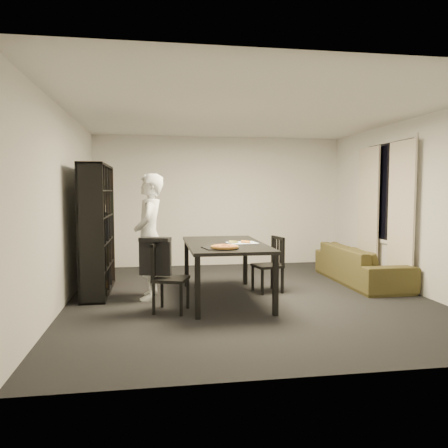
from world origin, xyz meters
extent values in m
cube|color=black|center=(0.00, 0.00, 0.00)|extent=(5.00, 5.50, 0.01)
cube|color=white|center=(0.00, 0.00, 2.60)|extent=(5.00, 5.50, 0.01)
cube|color=white|center=(0.00, 2.75, 1.30)|extent=(5.00, 0.01, 2.60)
cube|color=white|center=(0.00, -2.75, 1.30)|extent=(5.00, 0.01, 2.60)
cube|color=white|center=(-2.50, 0.00, 1.30)|extent=(0.01, 5.50, 2.60)
cube|color=white|center=(2.50, 0.00, 1.30)|extent=(0.01, 5.50, 2.60)
cube|color=black|center=(2.48, 0.60, 1.50)|extent=(0.02, 1.40, 1.60)
cube|color=white|center=(2.48, 0.60, 1.50)|extent=(0.03, 1.52, 1.72)
cube|color=beige|center=(2.40, 0.08, 1.15)|extent=(0.03, 0.70, 2.25)
cube|color=beige|center=(2.40, 1.12, 1.15)|extent=(0.03, 0.70, 2.25)
cube|color=black|center=(-2.16, 0.60, 0.95)|extent=(0.35, 1.50, 1.90)
cube|color=black|center=(-0.35, -0.10, 0.77)|extent=(1.06, 1.90, 0.04)
cube|color=black|center=(-0.82, -1.00, 0.37)|extent=(0.06, 0.06, 0.75)
cube|color=black|center=(0.13, -1.00, 0.37)|extent=(0.06, 0.06, 0.75)
cube|color=black|center=(-0.82, 0.80, 0.37)|extent=(0.06, 0.06, 0.75)
cube|color=black|center=(0.13, 0.80, 0.37)|extent=(0.06, 0.06, 0.75)
cube|color=black|center=(-1.12, -0.62, 0.41)|extent=(0.51, 0.51, 0.04)
cube|color=black|center=(-1.29, -0.56, 0.65)|extent=(0.16, 0.40, 0.43)
cube|color=black|center=(-1.29, -0.56, 0.84)|extent=(0.15, 0.37, 0.05)
cube|color=black|center=(-1.01, -0.84, 0.20)|extent=(0.04, 0.04, 0.39)
cube|color=black|center=(-0.90, -0.51, 0.20)|extent=(0.04, 0.04, 0.39)
cube|color=black|center=(-1.34, -0.73, 0.20)|extent=(0.04, 0.04, 0.39)
cube|color=black|center=(-1.23, -0.40, 0.20)|extent=(0.04, 0.04, 0.39)
cube|color=black|center=(0.35, 0.24, 0.39)|extent=(0.46, 0.46, 0.04)
cube|color=black|center=(0.52, 0.28, 0.62)|extent=(0.12, 0.38, 0.41)
cube|color=black|center=(0.52, 0.28, 0.81)|extent=(0.10, 0.36, 0.05)
cube|color=black|center=(0.15, 0.37, 0.19)|extent=(0.04, 0.04, 0.38)
cube|color=black|center=(0.22, 0.04, 0.19)|extent=(0.04, 0.04, 0.38)
cube|color=black|center=(0.48, 0.44, 0.19)|extent=(0.04, 0.04, 0.38)
cube|color=black|center=(0.55, 0.11, 0.19)|extent=(0.04, 0.04, 0.38)
cube|color=black|center=(-1.31, -0.56, 0.67)|extent=(0.41, 0.20, 0.43)
cube|color=black|center=(-1.31, -0.56, 0.91)|extent=(0.42, 0.28, 0.05)
imported|color=white|center=(-1.39, 0.11, 0.88)|extent=(0.48, 0.68, 1.76)
cube|color=black|center=(-0.51, -0.63, 0.80)|extent=(0.45, 0.39, 0.01)
cylinder|color=#AE7532|center=(-0.45, -0.69, 0.82)|extent=(0.35, 0.35, 0.02)
cylinder|color=#C57333|center=(-0.45, -0.69, 0.83)|extent=(0.31, 0.31, 0.01)
cube|color=white|center=(-0.12, -0.16, 0.80)|extent=(0.43, 0.35, 0.01)
imported|color=#3E3919|center=(2.05, 0.64, 0.30)|extent=(0.81, 2.07, 0.60)
camera|label=1|loc=(-1.31, -6.05, 1.52)|focal=35.00mm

